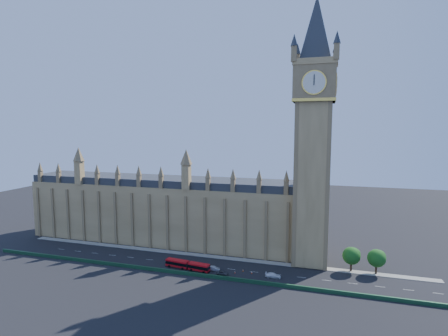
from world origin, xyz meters
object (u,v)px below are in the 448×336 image
(red_bus, at_px, (187,265))
(car_silver, at_px, (213,268))
(car_grey, at_px, (222,273))
(car_white, at_px, (273,275))

(red_bus, bearing_deg, car_silver, 17.68)
(red_bus, relative_size, car_grey, 4.16)
(red_bus, xyz_separation_m, car_white, (29.75, 1.72, -0.74))
(car_grey, bearing_deg, car_white, -76.87)
(red_bus, bearing_deg, car_white, 10.29)
(car_white, bearing_deg, red_bus, 90.72)
(car_white, bearing_deg, car_silver, 87.45)
(car_grey, relative_size, car_silver, 0.93)
(red_bus, relative_size, car_silver, 3.87)
(car_grey, distance_m, car_white, 16.86)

